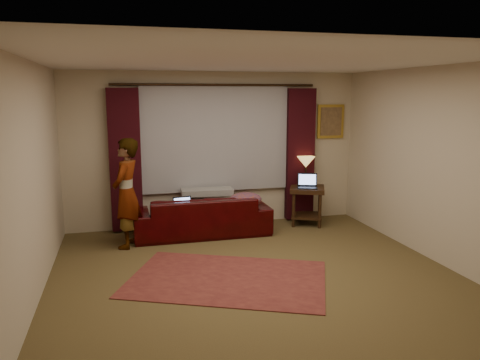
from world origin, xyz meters
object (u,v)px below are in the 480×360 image
at_px(sofa, 202,208).
at_px(person, 127,193).
at_px(end_table, 307,206).
at_px(tiffany_lamp, 306,171).
at_px(laptop_table, 307,181).
at_px(laptop_sofa, 184,205).

height_order(sofa, person, person).
bearing_deg(end_table, sofa, -175.79).
height_order(tiffany_lamp, laptop_table, tiffany_lamp).
bearing_deg(tiffany_lamp, person, -168.20).
bearing_deg(sofa, tiffany_lamp, -171.29).
height_order(sofa, end_table, sofa).
distance_m(end_table, tiffany_lamp, 0.61).
relative_size(tiffany_lamp, laptop_table, 1.41).
relative_size(laptop_sofa, end_table, 0.48).
height_order(laptop_sofa, tiffany_lamp, tiffany_lamp).
bearing_deg(end_table, person, -171.06).
bearing_deg(laptop_table, sofa, -158.64).
relative_size(sofa, person, 1.34).
bearing_deg(laptop_table, tiffany_lamp, 94.66).
relative_size(end_table, laptop_table, 1.84).
relative_size(laptop_sofa, tiffany_lamp, 0.63).
relative_size(sofa, end_table, 3.28).
height_order(end_table, tiffany_lamp, tiffany_lamp).
height_order(end_table, laptop_table, laptop_table).
height_order(tiffany_lamp, person, person).
relative_size(end_table, tiffany_lamp, 1.30).
bearing_deg(laptop_sofa, tiffany_lamp, 2.59).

